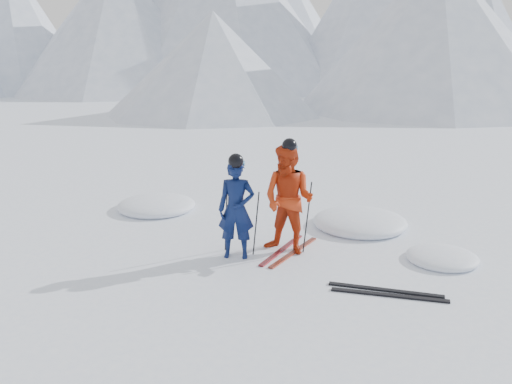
% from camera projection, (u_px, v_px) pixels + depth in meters
% --- Properties ---
extents(ground, '(160.00, 160.00, 0.00)m').
position_uv_depth(ground, '(350.00, 283.00, 8.43)').
color(ground, white).
rests_on(ground, ground).
extents(skier_blue, '(0.74, 0.63, 1.73)m').
position_uv_depth(skier_blue, '(236.00, 209.00, 9.26)').
color(skier_blue, '#0B1743').
rests_on(skier_blue, ground).
extents(skier_red, '(0.95, 0.75, 1.95)m').
position_uv_depth(skier_red, '(289.00, 200.00, 9.46)').
color(skier_red, red).
rests_on(skier_red, ground).
extents(pole_blue_left, '(0.12, 0.08, 1.15)m').
position_uv_depth(pole_blue_left, '(226.00, 220.00, 9.60)').
color(pole_blue_left, black).
rests_on(pole_blue_left, ground).
extents(pole_blue_right, '(0.12, 0.07, 1.15)m').
position_uv_depth(pole_blue_right, '(256.00, 224.00, 9.43)').
color(pole_blue_right, black).
rests_on(pole_blue_right, ground).
extents(pole_red_left, '(0.13, 0.10, 1.29)m').
position_uv_depth(pole_red_left, '(279.00, 211.00, 9.89)').
color(pole_red_left, black).
rests_on(pole_red_left, ground).
extents(pole_red_right, '(0.13, 0.09, 1.29)m').
position_uv_depth(pole_red_right, '(307.00, 217.00, 9.53)').
color(pole_red_right, black).
rests_on(pole_red_right, ground).
extents(ski_worn_left, '(0.13, 1.70, 0.03)m').
position_uv_depth(ski_worn_left, '(282.00, 250.00, 9.76)').
color(ski_worn_left, black).
rests_on(ski_worn_left, ground).
extents(ski_worn_right, '(0.17, 1.70, 0.03)m').
position_uv_depth(ski_worn_right, '(294.00, 252.00, 9.65)').
color(ski_worn_right, black).
rests_on(ski_worn_right, ground).
extents(ski_loose_a, '(1.68, 0.44, 0.03)m').
position_uv_depth(ski_loose_a, '(385.00, 290.00, 8.13)').
color(ski_loose_a, black).
rests_on(ski_loose_a, ground).
extents(ski_loose_b, '(1.67, 0.50, 0.03)m').
position_uv_depth(ski_loose_b, '(389.00, 295.00, 7.96)').
color(ski_loose_b, black).
rests_on(ski_loose_b, ground).
extents(snow_lumps, '(7.77, 2.84, 0.42)m').
position_uv_depth(snow_lumps, '(284.00, 223.00, 11.33)').
color(snow_lumps, white).
rests_on(snow_lumps, ground).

